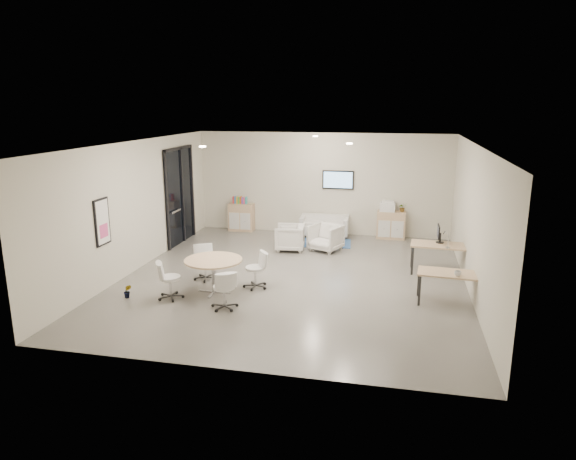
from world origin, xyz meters
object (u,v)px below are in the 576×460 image
(sideboard_left, at_px, (241,217))
(sideboard_right, at_px, (391,225))
(loveseat, at_px, (324,227))
(desk_rear, at_px, (440,247))
(armchair_right, at_px, (326,236))
(armchair_left, at_px, (290,236))
(round_table, at_px, (213,263))
(desk_front, at_px, (449,276))

(sideboard_left, xyz_separation_m, sideboard_right, (4.82, -0.00, -0.02))
(loveseat, height_order, desk_rear, desk_rear)
(armchair_right, height_order, desk_rear, armchair_right)
(sideboard_left, relative_size, sideboard_right, 1.05)
(armchair_left, bearing_deg, sideboard_left, -139.92)
(loveseat, distance_m, desk_rear, 4.44)
(sideboard_right, bearing_deg, armchair_right, -135.64)
(round_table, bearing_deg, desk_front, 5.35)
(sideboard_left, height_order, armchair_right, sideboard_left)
(loveseat, bearing_deg, sideboard_right, 1.28)
(sideboard_right, distance_m, desk_front, 5.29)
(desk_front, bearing_deg, sideboard_right, 108.72)
(desk_rear, height_order, round_table, round_table)
(sideboard_left, height_order, round_table, sideboard_left)
(sideboard_left, bearing_deg, desk_front, -40.06)
(armchair_right, bearing_deg, desk_front, -25.04)
(sideboard_left, relative_size, loveseat, 0.59)
(sideboard_right, height_order, round_table, sideboard_right)
(desk_front, bearing_deg, armchair_right, 136.84)
(armchair_left, xyz_separation_m, armchair_right, (1.00, 0.18, 0.01))
(loveseat, relative_size, desk_rear, 1.07)
(armchair_left, bearing_deg, round_table, -20.52)
(loveseat, xyz_separation_m, round_table, (-1.66, -5.46, 0.38))
(desk_rear, distance_m, desk_front, 2.02)
(armchair_left, bearing_deg, armchair_right, 93.81)
(loveseat, xyz_separation_m, desk_rear, (3.29, -2.97, 0.35))
(armchair_right, distance_m, desk_front, 4.58)
(sideboard_left, relative_size, armchair_left, 1.12)
(sideboard_left, bearing_deg, desk_rear, -27.27)
(sideboard_left, height_order, desk_front, sideboard_left)
(round_table, bearing_deg, armchair_left, 75.86)
(desk_front, height_order, round_table, round_table)
(armchair_right, distance_m, round_table, 4.32)
(armchair_left, relative_size, round_table, 0.64)
(armchair_right, bearing_deg, sideboard_right, 67.11)
(desk_front, distance_m, round_table, 5.03)
(loveseat, bearing_deg, desk_front, -58.96)
(sideboard_left, xyz_separation_m, desk_rear, (6.05, -3.12, 0.20))
(armchair_left, bearing_deg, sideboard_right, 118.24)
(armchair_left, distance_m, desk_front, 5.19)
(sideboard_right, height_order, loveseat, sideboard_right)
(desk_rear, bearing_deg, sideboard_right, 115.28)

